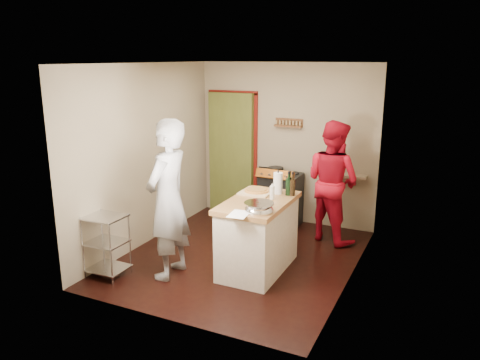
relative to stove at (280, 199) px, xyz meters
name	(u,v)px	position (x,y,z in m)	size (l,w,h in m)	color
floor	(240,257)	(-0.05, -1.42, -0.45)	(3.50, 3.50, 0.00)	black
back_wall	(251,150)	(-0.69, 0.36, 0.68)	(3.00, 0.44, 2.60)	tan
left_wall	(146,156)	(-1.55, -1.42, 0.85)	(0.04, 3.50, 2.60)	tan
right_wall	(356,178)	(1.45, -1.42, 0.85)	(0.04, 3.50, 2.60)	tan
ceiling	(240,62)	(-0.05, -1.42, 2.16)	(3.00, 3.50, 0.02)	white
stove	(280,199)	(0.00, 0.00, 0.00)	(0.60, 0.63, 1.00)	black
wire_shelving	(106,243)	(-1.33, -2.62, -0.01)	(0.48, 0.40, 0.80)	silver
island	(258,234)	(0.32, -1.66, 0.04)	(0.73, 1.37, 1.25)	beige
person_stripe	(168,200)	(-0.63, -2.26, 0.54)	(0.72, 0.47, 1.98)	#BBBAC0
person_red	(332,181)	(0.89, -0.22, 0.45)	(0.88, 0.68, 1.80)	#B30B1F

